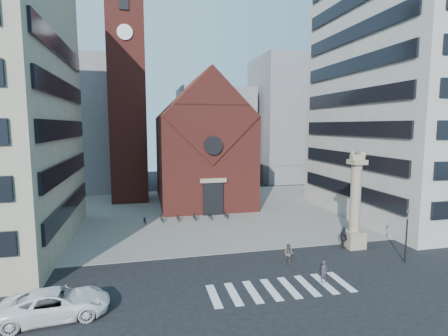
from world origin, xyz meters
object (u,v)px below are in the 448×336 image
Objects in this scene: traffic_light at (406,234)px; pedestrian_0 at (324,272)px; pedestrian_2 at (344,238)px; scooter_0 at (145,220)px; lion_column at (355,210)px; pedestrian_1 at (289,254)px; white_car at (56,304)px.

traffic_light is 2.75× the size of pedestrian_0.
pedestrian_0 is 7.79m from pedestrian_2.
pedestrian_2 is at bearing 126.87° from traffic_light.
scooter_0 is at bearing 115.70° from pedestrian_0.
traffic_light is 2.80× the size of scooter_0.
lion_column reaches higher than scooter_0.
scooter_0 is (-20.13, 16.10, -1.83)m from traffic_light.
lion_column reaches higher than pedestrian_1.
pedestrian_2 is (5.16, 5.83, 0.18)m from pedestrian_0.
pedestrian_2 reaches higher than pedestrian_0.
pedestrian_1 is (-9.22, 1.76, -1.47)m from traffic_light.
traffic_light is at bearing -63.54° from lion_column.
pedestrian_1 reaches higher than pedestrian_0.
pedestrian_1 is (-1.06, 3.59, 0.03)m from pedestrian_0.
white_car reaches higher than pedestrian_0.
white_car is (-23.24, -6.36, -2.65)m from lion_column.
white_car is at bearing -112.87° from scooter_0.
pedestrian_0 is 3.74m from pedestrian_1.
white_car is 3.79× the size of scooter_0.
pedestrian_0 is 0.81× the size of pedestrian_2.
lion_column is at bearing 54.74° from pedestrian_1.
lion_column is 4.62m from traffic_light.
scooter_0 is (-10.91, 14.35, -0.36)m from pedestrian_1.
lion_column is 2.02× the size of traffic_light.
traffic_light reaches higher than scooter_0.
white_car is 3.72× the size of pedestrian_0.
pedestrian_1 is 0.84× the size of pedestrian_2.
white_car is at bearing 173.74° from pedestrian_0.
traffic_light is at bearing 26.71° from pedestrian_1.
traffic_light is 25.85m from scooter_0.
white_car is at bearing 109.03° from pedestrian_2.
white_car is at bearing -164.69° from lion_column.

